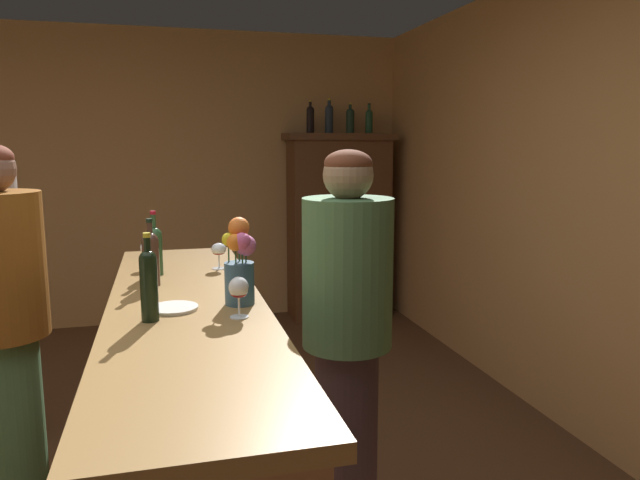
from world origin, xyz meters
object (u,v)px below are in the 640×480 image
bar_counter (191,421)px  flower_arrangement (240,263)px  display_bottle_left (310,118)px  display_bottle_center (350,119)px  wine_glass_front (219,251)px  wine_glass_mid (147,249)px  wine_glass_rear (239,290)px  display_bottle_midleft (329,117)px  bartender (347,331)px  wine_bottle_merlot (151,256)px  wine_bottle_riesling (149,282)px  patron_near_entrance (2,322)px  wine_bottle_pinot (154,248)px  cheese_plate (173,308)px  display_bottle_midright (369,120)px  display_cabinet (339,223)px

bar_counter → flower_arrangement: 0.69m
display_bottle_left → display_bottle_center: bearing=0.0°
wine_glass_front → wine_glass_mid: 0.36m
wine_glass_rear → display_bottle_center: size_ratio=0.54×
display_bottle_center → bar_counter: bearing=-118.5°
bar_counter → wine_glass_front: wine_glass_front is taller
wine_glass_rear → display_bottle_midleft: (1.22, 3.19, 0.75)m
bartender → wine_glass_mid: bearing=-54.0°
bar_counter → display_bottle_left: display_bottle_left is taller
wine_bottle_merlot → wine_bottle_riesling: bearing=-89.7°
patron_near_entrance → wine_bottle_pinot: bearing=37.7°
wine_glass_mid → wine_bottle_merlot: bearing=-86.0°
bar_counter → wine_glass_front: (0.18, 0.61, 0.59)m
bartender → bar_counter: bearing=-18.3°
wine_glass_rear → patron_near_entrance: size_ratio=0.09×
wine_bottle_pinot → bartender: bartender is taller
flower_arrangement → cheese_plate: 0.30m
wine_glass_rear → bartender: (0.44, 0.14, -0.23)m
wine_bottle_riesling → wine_bottle_pinot: (0.01, 0.77, -0.01)m
patron_near_entrance → display_bottle_midright: bearing=64.1°
wine_glass_mid → cheese_plate: 0.82m
display_bottle_midleft → wine_bottle_pinot: bearing=-122.4°
display_cabinet → cheese_plate: (-1.54, -3.03, 0.12)m
bartender → cheese_plate: bearing=-9.6°
wine_glass_front → bar_counter: bearing=-106.7°
flower_arrangement → display_bottle_left: bearing=71.3°
cheese_plate → wine_bottle_pinot: bearing=96.3°
wine_glass_mid → display_bottle_center: size_ratio=0.49×
wine_glass_rear → display_bottle_left: 3.44m
flower_arrangement → display_bottle_midleft: 3.31m
wine_bottle_riesling → cheese_plate: (0.08, 0.13, -0.13)m
display_bottle_midleft → patron_near_entrance: bearing=-129.3°
display_bottle_midleft → bartender: display_bottle_midleft is taller
display_cabinet → wine_glass_rear: 3.46m
wine_glass_front → display_bottle_center: display_bottle_center is taller
bar_counter → cheese_plate: size_ratio=13.33×
bar_counter → cheese_plate: bearing=-118.7°
wine_glass_mid → bartender: size_ratio=0.08×
wine_bottle_merlot → cheese_plate: wine_bottle_merlot is taller
wine_bottle_riesling → display_bottle_midleft: display_bottle_midleft is taller
cheese_plate → display_bottle_midleft: 3.46m
wine_bottle_pinot → patron_near_entrance: (-0.62, -0.22, -0.24)m
wine_bottle_merlot → display_bottle_midright: size_ratio=1.08×
wine_glass_mid → flower_arrangement: 0.87m
wine_bottle_merlot → display_cabinet: bearing=58.1°
wine_bottle_merlot → display_bottle_midleft: size_ratio=0.96×
wine_bottle_riesling → wine_glass_mid: (-0.03, 0.93, -0.04)m
wine_bottle_merlot → bartender: size_ratio=0.19×
display_bottle_midleft → display_bottle_left: bearing=180.0°
display_cabinet → wine_bottle_riesling: display_cabinet is taller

